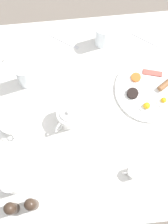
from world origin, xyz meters
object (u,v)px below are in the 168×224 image
at_px(fork_by_plate, 63,41).
at_px(water_glass_tall, 24,76).
at_px(teapot_near, 69,116).
at_px(teacup_with_saucer_left, 11,126).
at_px(breakfast_plate, 149,90).
at_px(wine_glass_spare, 102,35).
at_px(creamer_jug, 133,172).
at_px(knife_by_plate, 73,183).
at_px(spoon_for_tea, 146,40).
at_px(salt_grinder, 11,208).
at_px(pepper_grinder, 31,205).
at_px(water_glass_short, 12,185).

bearing_deg(fork_by_plate, water_glass_tall, 47.41).
bearing_deg(water_glass_tall, teapot_near, 132.27).
height_order(teacup_with_saucer_left, water_glass_tall, water_glass_tall).
relative_size(teacup_with_saucer_left, fork_by_plate, 0.93).
height_order(breakfast_plate, teacup_with_saucer_left, teacup_with_saucer_left).
bearing_deg(fork_by_plate, wine_glass_spare, 171.50).
xyz_separation_m(creamer_jug, knife_by_plate, (0.25, 0.02, -0.02)).
relative_size(teacup_with_saucer_left, knife_by_plate, 0.66).
bearing_deg(water_glass_tall, creamer_jug, 132.75).
height_order(teapot_near, water_glass_tall, water_glass_tall).
relative_size(breakfast_plate, wine_glass_spare, 2.43).
bearing_deg(creamer_jug, spoon_for_tea, -104.11).
xyz_separation_m(breakfast_plate, knife_by_plate, (0.39, 0.38, -0.01)).
bearing_deg(breakfast_plate, teacup_with_saucer_left, 10.00).
xyz_separation_m(creamer_jug, fork_by_plate, (0.24, -0.66, -0.02)).
bearing_deg(teapot_near, teacup_with_saucer_left, 139.18).
bearing_deg(fork_by_plate, spoon_for_tea, 175.02).
bearing_deg(salt_grinder, water_glass_tall, -98.04).
bearing_deg(teacup_with_saucer_left, pepper_grinder, 102.93).
relative_size(teacup_with_saucer_left, water_glass_short, 1.11).
bearing_deg(knife_by_plate, breakfast_plate, -135.19).
height_order(water_glass_tall, creamer_jug, water_glass_tall).
height_order(creamer_jug, salt_grinder, salt_grinder).
bearing_deg(wine_glass_spare, salt_grinder, 58.47).
height_order(wine_glass_spare, creamer_jug, wine_glass_spare).
distance_m(fork_by_plate, spoon_for_tea, 0.40).
distance_m(teapot_near, teacup_with_saucer_left, 0.26).
relative_size(fork_by_plate, spoon_for_tea, 1.10).
height_order(breakfast_plate, spoon_for_tea, breakfast_plate).
bearing_deg(fork_by_plate, creamer_jug, 110.22).
bearing_deg(creamer_jug, water_glass_short, 0.65).
height_order(pepper_grinder, knife_by_plate, pepper_grinder).
xyz_separation_m(teacup_with_saucer_left, salt_grinder, (0.00, 0.35, 0.03)).
height_order(salt_grinder, fork_by_plate, salt_grinder).
xyz_separation_m(breakfast_plate, pepper_grinder, (0.56, 0.45, 0.05)).
distance_m(breakfast_plate, knife_by_plate, 0.55).
distance_m(teacup_with_saucer_left, knife_by_plate, 0.37).
relative_size(teapot_near, salt_grinder, 1.29).
height_order(creamer_jug, fork_by_plate, creamer_jug).
distance_m(creamer_jug, pepper_grinder, 0.44).
bearing_deg(water_glass_tall, wine_glass_spare, -154.99).
bearing_deg(creamer_jug, teacup_with_saucer_left, -26.55).
distance_m(fork_by_plate, knife_by_plate, 0.68).
distance_m(pepper_grinder, spoon_for_tea, 0.93).
bearing_deg(spoon_for_tea, fork_by_plate, -4.98).
distance_m(pepper_grinder, salt_grinder, 0.08).
relative_size(salt_grinder, fork_by_plate, 0.75).
xyz_separation_m(teacup_with_saucer_left, pepper_grinder, (-0.08, 0.34, 0.03)).
xyz_separation_m(teacup_with_saucer_left, fork_by_plate, (-0.26, -0.41, -0.02)).
bearing_deg(creamer_jug, pepper_grinder, 11.63).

